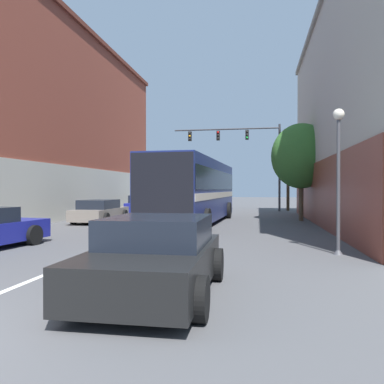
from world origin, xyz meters
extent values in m
cube|color=silver|center=(0.00, 16.00, 0.00)|extent=(0.14, 44.01, 0.01)
cube|color=brown|center=(-11.11, 19.88, 6.19)|extent=(9.21, 25.15, 12.38)
cube|color=#B7B2A3|center=(-6.55, 19.88, 1.60)|extent=(0.24, 24.65, 3.20)
cube|color=brown|center=(-11.11, 19.88, 12.23)|extent=(9.58, 25.40, 0.30)
cube|color=brown|center=(7.55, 16.28, 1.60)|extent=(0.24, 20.11, 3.20)
cube|color=navy|center=(1.19, 16.20, 1.75)|extent=(3.11, 12.09, 3.05)
cube|color=black|center=(1.19, 16.20, 2.30)|extent=(3.15, 11.85, 0.98)
cube|color=beige|center=(1.19, 16.20, 1.51)|extent=(3.14, 11.97, 0.31)
cube|color=black|center=(0.90, 10.23, 1.75)|extent=(2.48, 0.18, 2.93)
cylinder|color=black|center=(0.08, 19.97, 0.50)|extent=(0.35, 1.01, 1.00)
cylinder|color=black|center=(2.67, 19.85, 0.50)|extent=(0.35, 1.01, 1.00)
cylinder|color=black|center=(-0.28, 12.55, 0.50)|extent=(0.35, 1.01, 1.00)
cylinder|color=black|center=(2.31, 12.42, 0.50)|extent=(0.35, 1.01, 1.00)
cube|color=black|center=(2.71, 2.81, 0.51)|extent=(1.90, 3.85, 0.66)
cube|color=black|center=(2.71, 3.04, 1.09)|extent=(1.73, 2.01, 0.50)
cylinder|color=black|center=(1.73, 3.99, 0.32)|extent=(0.23, 0.65, 0.65)
cylinder|color=black|center=(3.67, 4.00, 0.32)|extent=(0.23, 0.65, 0.65)
cylinder|color=black|center=(1.75, 1.61, 0.32)|extent=(0.23, 0.65, 0.65)
cylinder|color=black|center=(3.69, 1.63, 0.32)|extent=(0.23, 0.65, 0.65)
cube|color=slate|center=(-4.10, 16.05, 0.46)|extent=(1.79, 4.59, 0.59)
cube|color=black|center=(-4.10, 15.82, 1.00)|extent=(1.62, 2.40, 0.49)
cylinder|color=black|center=(-5.02, 17.45, 0.30)|extent=(0.23, 0.61, 0.61)
cylinder|color=black|center=(-3.24, 17.48, 0.30)|extent=(0.23, 0.61, 0.61)
cylinder|color=black|center=(-4.97, 14.62, 0.30)|extent=(0.23, 0.61, 0.61)
cylinder|color=black|center=(-3.19, 14.65, 0.30)|extent=(0.23, 0.61, 0.61)
cube|color=navy|center=(-3.89, 23.12, 0.51)|extent=(1.92, 4.68, 0.66)
cube|color=black|center=(-3.87, 22.89, 1.10)|extent=(1.64, 2.48, 0.53)
cylinder|color=black|center=(-4.82, 24.48, 0.32)|extent=(0.26, 0.65, 0.64)
cylinder|color=black|center=(-3.15, 24.59, 0.32)|extent=(0.26, 0.65, 0.64)
cylinder|color=black|center=(-4.62, 21.65, 0.32)|extent=(0.26, 0.65, 0.64)
cylinder|color=black|center=(-2.95, 21.76, 0.32)|extent=(0.26, 0.65, 0.64)
cylinder|color=black|center=(-2.74, 7.68, 0.33)|extent=(0.29, 0.67, 0.65)
cube|color=silver|center=(-4.37, 29.70, 0.52)|extent=(2.21, 4.67, 0.71)
cube|color=black|center=(-4.39, 29.47, 1.15)|extent=(1.91, 2.48, 0.55)
cylinder|color=black|center=(-5.25, 31.17, 0.30)|extent=(0.26, 0.61, 0.60)
cylinder|color=black|center=(-3.29, 31.04, 0.30)|extent=(0.26, 0.61, 0.60)
cylinder|color=black|center=(-5.45, 28.36, 0.30)|extent=(0.26, 0.61, 0.60)
cylinder|color=black|center=(-3.49, 28.22, 0.30)|extent=(0.26, 0.61, 0.60)
cylinder|color=#333338|center=(6.23, 28.01, 3.57)|extent=(0.18, 0.18, 7.15)
cylinder|color=#333338|center=(1.83, 28.01, 6.85)|extent=(8.79, 0.12, 0.12)
cube|color=black|center=(3.59, 28.01, 6.33)|extent=(0.28, 0.24, 0.80)
sphere|color=black|center=(3.59, 27.86, 6.57)|extent=(0.18, 0.18, 0.18)
sphere|color=black|center=(3.59, 27.86, 6.33)|extent=(0.18, 0.18, 0.18)
sphere|color=green|center=(3.59, 27.86, 6.08)|extent=(0.18, 0.18, 0.18)
cube|color=black|center=(1.17, 28.01, 6.33)|extent=(0.28, 0.24, 0.80)
sphere|color=red|center=(1.17, 27.86, 6.57)|extent=(0.18, 0.18, 0.18)
sphere|color=black|center=(1.17, 27.86, 6.33)|extent=(0.18, 0.18, 0.18)
sphere|color=black|center=(1.17, 27.86, 6.08)|extent=(0.18, 0.18, 0.18)
cube|color=black|center=(-1.24, 28.01, 6.33)|extent=(0.28, 0.24, 0.80)
sphere|color=black|center=(-1.24, 27.86, 6.57)|extent=(0.18, 0.18, 0.18)
sphere|color=orange|center=(-1.24, 27.86, 6.33)|extent=(0.18, 0.18, 0.18)
sphere|color=black|center=(-1.24, 27.86, 6.08)|extent=(0.18, 0.18, 0.18)
cone|color=#47474C|center=(6.68, 7.52, 0.10)|extent=(0.26, 0.26, 0.20)
cylinder|color=#47474C|center=(6.68, 7.52, 1.90)|extent=(0.10, 0.10, 3.80)
sphere|color=#EFE5CC|center=(6.68, 7.52, 3.91)|extent=(0.32, 0.32, 0.32)
cylinder|color=brown|center=(6.92, 18.75, 1.14)|extent=(0.27, 0.27, 2.28)
ellipsoid|color=#38702D|center=(6.92, 18.75, 3.72)|extent=(3.39, 3.05, 3.73)
cylinder|color=#3D2D1E|center=(6.98, 28.86, 1.56)|extent=(0.25, 0.25, 3.11)
ellipsoid|color=#4C843D|center=(6.98, 28.86, 4.20)|extent=(2.57, 2.31, 2.83)
camera|label=1|loc=(4.47, -3.44, 1.84)|focal=35.00mm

